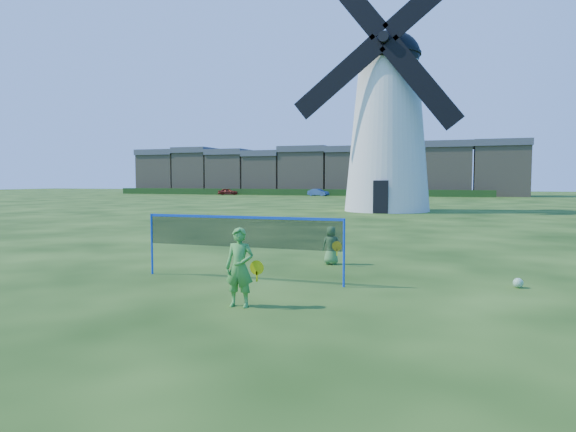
% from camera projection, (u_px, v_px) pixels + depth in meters
% --- Properties ---
extents(ground, '(220.00, 220.00, 0.00)m').
position_uv_depth(ground, '(274.00, 278.00, 12.61)').
color(ground, black).
rests_on(ground, ground).
extents(windmill, '(13.52, 6.53, 19.37)m').
position_uv_depth(windmill, '(388.00, 122.00, 39.44)').
color(windmill, white).
rests_on(windmill, ground).
extents(badminton_net, '(5.05, 0.05, 1.55)m').
position_uv_depth(badminton_net, '(242.00, 233.00, 12.26)').
color(badminton_net, blue).
rests_on(badminton_net, ground).
extents(player_girl, '(0.71, 0.40, 1.51)m').
position_uv_depth(player_girl, '(240.00, 267.00, 9.69)').
color(player_girl, green).
rests_on(player_girl, ground).
extents(player_boy, '(0.64, 0.43, 1.09)m').
position_uv_depth(player_boy, '(331.00, 245.00, 14.62)').
color(player_boy, '#529146').
rests_on(player_boy, ground).
extents(play_ball, '(0.22, 0.22, 0.22)m').
position_uv_depth(play_ball, '(518.00, 283.00, 11.44)').
color(play_ball, green).
rests_on(play_ball, ground).
extents(terraced_houses, '(65.99, 8.40, 8.37)m').
position_uv_depth(terraced_houses, '(317.00, 170.00, 86.37)').
color(terraced_houses, '#8A775C').
rests_on(terraced_houses, ground).
extents(hedge, '(62.00, 0.80, 1.00)m').
position_uv_depth(hedge, '(288.00, 192.00, 81.98)').
color(hedge, '#193814').
rests_on(hedge, ground).
extents(car_left, '(3.47, 2.53, 1.10)m').
position_uv_depth(car_left, '(228.00, 192.00, 82.76)').
color(car_left, maroon).
rests_on(car_left, ground).
extents(car_right, '(3.48, 2.06, 1.08)m').
position_uv_depth(car_right, '(318.00, 192.00, 77.83)').
color(car_right, navy).
rests_on(car_right, ground).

